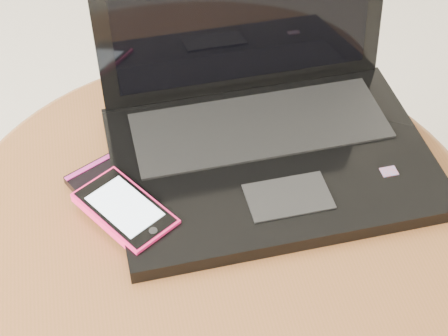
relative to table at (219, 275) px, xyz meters
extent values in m
cylinder|color=brown|center=(0.00, 0.00, -0.14)|extent=(0.10, 0.10, 0.43)
cylinder|color=brown|center=(0.00, 0.00, 0.09)|extent=(0.59, 0.59, 0.03)
torus|color=brown|center=(0.00, 0.00, 0.09)|extent=(0.62, 0.62, 0.03)
cube|color=black|center=(0.08, 0.07, 0.12)|extent=(0.38, 0.27, 0.02)
cube|color=black|center=(0.08, 0.12, 0.13)|extent=(0.32, 0.12, 0.00)
cube|color=black|center=(0.08, 0.00, 0.13)|extent=(0.10, 0.06, 0.00)
cube|color=red|center=(0.20, 0.01, 0.13)|extent=(0.02, 0.02, 0.00)
cube|color=black|center=(0.07, 0.21, 0.24)|extent=(0.37, 0.05, 0.23)
cube|color=black|center=(0.07, 0.21, 0.24)|extent=(0.32, 0.04, 0.19)
cube|color=black|center=(-0.11, 0.05, 0.11)|extent=(0.11, 0.14, 0.01)
cube|color=#B02782|center=(-0.14, 0.10, 0.12)|extent=(0.06, 0.04, 0.00)
cube|color=#F61D66|center=(-0.10, 0.02, 0.12)|extent=(0.12, 0.13, 0.01)
cube|color=black|center=(-0.10, 0.02, 0.13)|extent=(0.11, 0.12, 0.00)
cube|color=silver|center=(-0.10, 0.02, 0.13)|extent=(0.08, 0.09, 0.00)
cylinder|color=black|center=(-0.08, -0.02, 0.13)|extent=(0.01, 0.01, 0.00)
camera|label=1|loc=(-0.10, -0.49, 0.71)|focal=55.76mm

